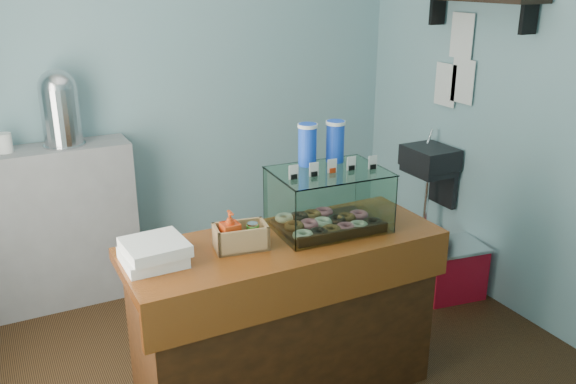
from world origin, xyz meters
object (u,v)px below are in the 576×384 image
display_case (326,196)px  red_cooler (450,270)px  coffee_urn (60,106)px  counter (285,317)px

display_case → red_cooler: display_case is taller
display_case → red_cooler: size_ratio=1.23×
display_case → coffee_urn: 1.88m
counter → coffee_urn: bearing=116.7°
counter → display_case: size_ratio=2.71×
display_case → coffee_urn: coffee_urn is taller
counter → red_cooler: size_ratio=3.33×
counter → red_cooler: counter is taller
coffee_urn → counter: bearing=-63.3°
red_cooler → counter: bearing=-156.2°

